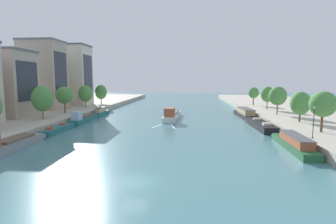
# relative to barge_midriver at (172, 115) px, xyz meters

# --- Properties ---
(ground_plane) EXTENTS (400.00, 400.00, 0.00)m
(ground_plane) POSITION_rel_barge_midriver_xyz_m (-0.61, -45.28, -1.02)
(ground_plane) COLOR teal
(quay_left) EXTENTS (36.00, 170.00, 1.62)m
(quay_left) POSITION_rel_barge_midriver_xyz_m (-41.51, 9.72, -0.22)
(quay_left) COLOR #B7AD9E
(quay_left) RESTS_ON ground
(quay_right) EXTENTS (36.00, 170.00, 1.62)m
(quay_right) POSITION_rel_barge_midriver_xyz_m (40.29, 9.72, -0.22)
(quay_right) COLOR #B7AD9E
(quay_right) RESTS_ON ground
(barge_midriver) EXTENTS (4.20, 17.45, 3.46)m
(barge_midriver) POSITION_rel_barge_midriver_xyz_m (0.00, 0.00, 0.00)
(barge_midriver) COLOR silver
(barge_midriver) RESTS_ON ground
(wake_behind_barge) EXTENTS (5.59, 6.05, 0.03)m
(wake_behind_barge) POSITION_rel_barge_midriver_xyz_m (-0.78, -11.78, -1.01)
(wake_behind_barge) COLOR silver
(wake_behind_barge) RESTS_ON ground
(moored_boat_left_second) EXTENTS (2.74, 14.55, 3.20)m
(moored_boat_left_second) POSITION_rel_barge_midriver_xyz_m (-21.77, -34.81, -0.05)
(moored_boat_left_second) COLOR gray
(moored_boat_left_second) RESTS_ON ground
(moored_boat_left_downstream) EXTENTS (2.29, 11.57, 2.15)m
(moored_boat_left_downstream) POSITION_rel_barge_midriver_xyz_m (-21.74, -20.12, -0.46)
(moored_boat_left_downstream) COLOR #23666B
(moored_boat_left_downstream) RESTS_ON ground
(moored_boat_left_near) EXTENTS (2.67, 13.74, 3.11)m
(moored_boat_left_near) POSITION_rel_barge_midriver_xyz_m (-21.67, -7.56, -0.10)
(moored_boat_left_near) COLOR #23666B
(moored_boat_left_near) RESTS_ON ground
(moored_boat_left_gap_after) EXTENTS (1.71, 10.44, 2.43)m
(moored_boat_left_gap_after) POSITION_rel_barge_midriver_xyz_m (-21.54, 5.84, -0.01)
(moored_boat_left_gap_after) COLOR #23666B
(moored_boat_left_gap_after) RESTS_ON ground
(moored_boat_right_downstream) EXTENTS (2.88, 15.02, 2.30)m
(moored_boat_right_downstream) POSITION_rel_barge_midriver_xyz_m (20.66, -30.37, -0.06)
(moored_boat_right_downstream) COLOR #235633
(moored_boat_right_downstream) RESTS_ON ground
(moored_boat_right_gap_after) EXTENTS (3.44, 16.18, 2.45)m
(moored_boat_right_gap_after) POSITION_rel_barge_midriver_xyz_m (20.33, -12.14, -0.32)
(moored_boat_right_gap_after) COLOR black
(moored_boat_right_gap_after) RESTS_ON ground
(moored_boat_right_midway) EXTENTS (3.88, 17.01, 2.60)m
(moored_boat_right_midway) POSITION_rel_barge_midriver_xyz_m (20.41, 4.87, 0.06)
(moored_boat_right_midway) COLOR black
(moored_boat_right_midway) RESTS_ON ground
(tree_left_second) EXTENTS (4.66, 4.66, 7.59)m
(tree_left_second) POSITION_rel_barge_midriver_xyz_m (-28.67, -13.49, 5.23)
(tree_left_second) COLOR brown
(tree_left_second) RESTS_ON quay_left
(tree_left_by_lamp) EXTENTS (4.57, 4.57, 7.13)m
(tree_left_by_lamp) POSITION_rel_barge_midriver_xyz_m (-28.97, -2.09, 5.41)
(tree_left_by_lamp) COLOR brown
(tree_left_by_lamp) RESTS_ON quay_left
(tree_left_nearest) EXTENTS (4.42, 4.42, 7.19)m
(tree_left_nearest) POSITION_rel_barge_midriver_xyz_m (-29.05, 12.50, 5.10)
(tree_left_nearest) COLOR brown
(tree_left_nearest) RESTS_ON quay_left
(tree_left_distant) EXTENTS (4.32, 4.32, 7.14)m
(tree_left_distant) POSITION_rel_barge_midriver_xyz_m (-28.59, 26.28, 4.99)
(tree_left_distant) COLOR brown
(tree_left_distant) RESTS_ON quay_left
(tree_right_end_of_row) EXTENTS (4.34, 4.34, 6.98)m
(tree_right_end_of_row) POSITION_rel_barge_midriver_xyz_m (27.26, -24.49, 5.36)
(tree_right_end_of_row) COLOR brown
(tree_right_end_of_row) RESTS_ON quay_right
(tree_right_far) EXTENTS (4.16, 4.16, 6.43)m
(tree_right_far) POSITION_rel_barge_midriver_xyz_m (28.17, -13.02, 4.55)
(tree_right_far) COLOR brown
(tree_right_far) RESTS_ON quay_right
(tree_right_past_mid) EXTENTS (4.48, 4.48, 7.21)m
(tree_right_past_mid) POSITION_rel_barge_midriver_xyz_m (27.43, -0.54, 5.37)
(tree_right_past_mid) COLOR brown
(tree_right_past_mid) RESTS_ON quay_right
(tree_right_by_lamp) EXTENTS (3.87, 3.87, 6.94)m
(tree_right_by_lamp) POSITION_rel_barge_midriver_xyz_m (28.17, 11.27, 5.17)
(tree_right_by_lamp) COLOR brown
(tree_right_by_lamp) RESTS_ON quay_right
(tree_right_nearest) EXTENTS (3.59, 3.59, 6.36)m
(tree_right_nearest) POSITION_rel_barge_midriver_xyz_m (27.25, 25.08, 4.98)
(tree_right_nearest) COLOR brown
(tree_right_nearest) RESTS_ON quay_right
(lamppost_right_bank) EXTENTS (0.28, 0.28, 4.81)m
(lamppost_right_bank) POSITION_rel_barge_midriver_xyz_m (23.57, -29.71, 3.23)
(lamppost_right_bank) COLOR black
(lamppost_right_bank) RESTS_ON quay_right
(building_left_far_end) EXTENTS (12.02, 10.48, 16.01)m
(building_left_far_end) POSITION_rel_barge_midriver_xyz_m (-39.25, -10.96, 8.61)
(building_left_far_end) COLOR #A89989
(building_left_far_end) RESTS_ON quay_left
(building_left_tall) EXTENTS (11.37, 9.64, 20.66)m
(building_left_tall) POSITION_rel_barge_midriver_xyz_m (-39.25, 6.16, 10.94)
(building_left_tall) COLOR #A89989
(building_left_tall) RESTS_ON quay_left
(building_left_corner) EXTENTS (16.26, 10.13, 21.23)m
(building_left_corner) POSITION_rel_barge_midriver_xyz_m (-39.25, 21.34, 11.22)
(building_left_corner) COLOR beige
(building_left_corner) RESTS_ON quay_left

